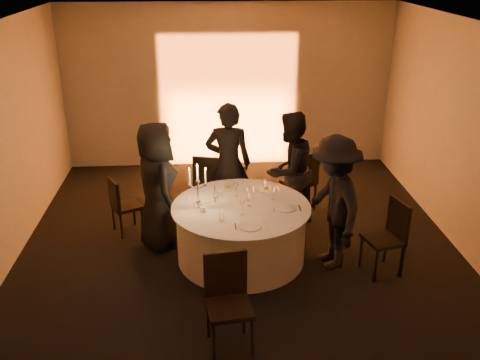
{
  "coord_description": "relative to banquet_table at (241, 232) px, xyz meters",
  "views": [
    {
      "loc": [
        -0.42,
        -6.17,
        3.79
      ],
      "look_at": [
        0.0,
        0.2,
        1.05
      ],
      "focal_mm": 40.0,
      "sensor_mm": 36.0,
      "label": 1
    }
  ],
  "objects": [
    {
      "name": "plate_left",
      "position": [
        -0.5,
        0.21,
        0.39
      ],
      "size": [
        0.36,
        0.27,
        0.01
      ],
      "color": "white",
      "rests_on": "banquet_table"
    },
    {
      "name": "wine_glass_f",
      "position": [
        -0.04,
        0.29,
        0.52
      ],
      "size": [
        0.07,
        0.07,
        0.19
      ],
      "color": "silver",
      "rests_on": "banquet_table"
    },
    {
      "name": "guest_left",
      "position": [
        -1.1,
        0.45,
        0.5
      ],
      "size": [
        0.85,
        1.02,
        1.77
      ],
      "primitive_type": "imported",
      "rotation": [
        0.0,
        0.0,
        1.96
      ],
      "color": "black",
      "rests_on": "floor"
    },
    {
      "name": "wall_right",
      "position": [
        3.0,
        0.0,
        1.12
      ],
      "size": [
        0.0,
        7.0,
        7.0
      ],
      "primitive_type": "plane",
      "rotation": [
        1.57,
        0.0,
        -1.57
      ],
      "color": "#AAA59E",
      "rests_on": "floor"
    },
    {
      "name": "chair_right",
      "position": [
        1.83,
        -0.43,
        0.16
      ],
      "size": [
        0.52,
        0.52,
        0.97
      ],
      "rotation": [
        0.0,
        0.0,
        -1.32
      ],
      "color": "black",
      "rests_on": "floor"
    },
    {
      "name": "wall_back",
      "position": [
        0.0,
        3.5,
        1.12
      ],
      "size": [
        7.0,
        0.0,
        7.0
      ],
      "primitive_type": "plane",
      "rotation": [
        1.57,
        0.0,
        0.0
      ],
      "color": "#AAA59E",
      "rests_on": "floor"
    },
    {
      "name": "chair_back_left",
      "position": [
        -0.39,
        1.28,
        0.19
      ],
      "size": [
        0.54,
        0.54,
        1.01
      ],
      "rotation": [
        0.0,
        0.0,
        2.88
      ],
      "color": "black",
      "rests_on": "floor"
    },
    {
      "name": "guest_back_right",
      "position": [
        0.76,
        0.92,
        0.49
      ],
      "size": [
        1.08,
        1.05,
        1.75
      ],
      "primitive_type": "imported",
      "rotation": [
        0.0,
        0.0,
        -2.45
      ],
      "color": "black",
      "rests_on": "floor"
    },
    {
      "name": "wine_glass_d",
      "position": [
        0.35,
        0.38,
        0.52
      ],
      "size": [
        0.07,
        0.07,
        0.19
      ],
      "color": "silver",
      "rests_on": "banquet_table"
    },
    {
      "name": "candelabra",
      "position": [
        -0.55,
        0.01,
        0.59
      ],
      "size": [
        0.25,
        0.12,
        0.6
      ],
      "color": "silver",
      "rests_on": "banquet_table"
    },
    {
      "name": "wall_front",
      "position": [
        0.0,
        -3.5,
        1.12
      ],
      "size": [
        7.0,
        0.0,
        7.0
      ],
      "primitive_type": "plane",
      "rotation": [
        -1.57,
        0.0,
        0.0
      ],
      "color": "#AAA59E",
      "rests_on": "floor"
    },
    {
      "name": "tumbler_b",
      "position": [
        -0.26,
        -0.39,
        0.43
      ],
      "size": [
        0.07,
        0.07,
        0.09
      ],
      "primitive_type": "cylinder",
      "color": "silver",
      "rests_on": "banquet_table"
    },
    {
      "name": "wine_glass_e",
      "position": [
        -0.0,
        -0.25,
        0.52
      ],
      "size": [
        0.07,
        0.07,
        0.19
      ],
      "color": "silver",
      "rests_on": "banquet_table"
    },
    {
      "name": "plate_back_left",
      "position": [
        -0.16,
        0.56,
        0.4
      ],
      "size": [
        0.36,
        0.26,
        0.08
      ],
      "color": "white",
      "rests_on": "banquet_table"
    },
    {
      "name": "tumbler_a",
      "position": [
        -0.32,
        0.27,
        0.43
      ],
      "size": [
        0.07,
        0.07,
        0.09
      ],
      "primitive_type": "cylinder",
      "color": "silver",
      "rests_on": "banquet_table"
    },
    {
      "name": "wine_glass_a",
      "position": [
        0.1,
        0.17,
        0.52
      ],
      "size": [
        0.07,
        0.07,
        0.19
      ],
      "color": "silver",
      "rests_on": "banquet_table"
    },
    {
      "name": "coffee_cup",
      "position": [
        -0.49,
        -0.12,
        0.42
      ],
      "size": [
        0.11,
        0.11,
        0.07
      ],
      "color": "white",
      "rests_on": "banquet_table"
    },
    {
      "name": "wine_glass_c",
      "position": [
        0.1,
        -0.01,
        0.52
      ],
      "size": [
        0.07,
        0.07,
        0.19
      ],
      "color": "silver",
      "rests_on": "banquet_table"
    },
    {
      "name": "guest_back_left",
      "position": [
        -0.11,
        1.13,
        0.54
      ],
      "size": [
        0.71,
        0.5,
        1.84
      ],
      "primitive_type": "imported",
      "rotation": [
        0.0,
        0.0,
        3.04
      ],
      "color": "black",
      "rests_on": "floor"
    },
    {
      "name": "plate_front",
      "position": [
        0.07,
        -0.56,
        0.39
      ],
      "size": [
        0.35,
        0.28,
        0.01
      ],
      "color": "white",
      "rests_on": "banquet_table"
    },
    {
      "name": "chair_front",
      "position": [
        -0.25,
        -1.66,
        0.19
      ],
      "size": [
        0.5,
        0.5,
        1.02
      ],
      "rotation": [
        0.0,
        0.0,
        0.14
      ],
      "color": "black",
      "rests_on": "floor"
    },
    {
      "name": "floor",
      "position": [
        0.0,
        0.0,
        -0.38
      ],
      "size": [
        7.0,
        7.0,
        0.0
      ],
      "primitive_type": "plane",
      "color": "black",
      "rests_on": "ground"
    },
    {
      "name": "uplighter_fixture",
      "position": [
        0.0,
        3.2,
        -0.33
      ],
      "size": [
        0.25,
        0.12,
        0.1
      ],
      "primitive_type": "cube",
      "color": "black",
      "rests_on": "floor"
    },
    {
      "name": "banquet_table",
      "position": [
        0.0,
        0.0,
        0.0
      ],
      "size": [
        1.8,
        1.8,
        0.77
      ],
      "color": "black",
      "rests_on": "floor"
    },
    {
      "name": "chair_back_right",
      "position": [
        1.05,
        1.33,
        0.18
      ],
      "size": [
        0.61,
        0.61,
        0.99
      ],
      "rotation": [
        0.0,
        0.0,
        -2.52
      ],
      "color": "black",
      "rests_on": "floor"
    },
    {
      "name": "plate_back_right",
      "position": [
        0.38,
        0.49,
        0.4
      ],
      "size": [
        0.35,
        0.25,
        0.08
      ],
      "color": "white",
      "rests_on": "banquet_table"
    },
    {
      "name": "chair_left",
      "position": [
        -1.66,
        0.81,
        0.09
      ],
      "size": [
        0.51,
        0.51,
        0.85
      ],
      "rotation": [
        0.0,
        0.0,
        2.06
      ],
      "color": "black",
      "rests_on": "floor"
    },
    {
      "name": "wine_glass_b",
      "position": [
        0.43,
        0.15,
        0.52
      ],
      "size": [
        0.07,
        0.07,
        0.19
      ],
      "color": "silver",
      "rests_on": "banquet_table"
    },
    {
      "name": "ceiling",
      "position": [
        0.0,
        0.0,
        2.62
      ],
      "size": [
        7.0,
        7.0,
        0.0
      ],
      "primitive_type": "plane",
      "rotation": [
        3.14,
        0.0,
        0.0
      ],
      "color": "white",
      "rests_on": "wall_back"
    },
    {
      "name": "guest_right",
      "position": [
        1.15,
        -0.21,
        0.5
      ],
      "size": [
        0.85,
        1.24,
        1.76
      ],
      "primitive_type": "imported",
      "rotation": [
        0.0,
        0.0,
        -1.39
      ],
      "color": "black",
      "rests_on": "floor"
    },
    {
      "name": "plate_right",
      "position": [
        0.57,
        -0.12,
        0.39
      ],
      "size": [
        0.36,
        0.24,
        0.01
      ],
      "color": "white",
      "rests_on": "banquet_table"
    }
  ]
}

